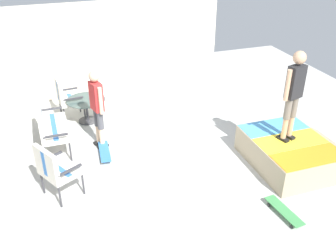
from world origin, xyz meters
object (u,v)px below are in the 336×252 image
skateboard_by_bench (105,152)px  skate_ramp (290,152)px  person_watching (97,103)px  patio_chair_near_house (66,96)px  person_skater (294,90)px  patio_table (86,106)px  patio_chair_by_wall (54,168)px  skateboard_spare (284,211)px  patio_bench (48,123)px

skateboard_by_bench → skate_ramp: bearing=-113.9°
skate_ramp → person_watching: 3.95m
patio_chair_near_house → person_skater: person_skater is taller
patio_chair_near_house → patio_table: (-0.27, -0.42, -0.21)m
patio_chair_near_house → person_watching: size_ratio=0.60×
patio_chair_by_wall → person_watching: 1.81m
patio_chair_by_wall → skateboard_spare: (-1.70, -3.46, -0.53)m
patio_bench → skateboard_spare: size_ratio=1.53×
patio_bench → skateboard_by_bench: patio_bench is taller
skateboard_spare → person_watching: bearing=37.8°
patio_table → skateboard_by_bench: (-1.60, -0.10, -0.32)m
patio_chair_near_house → patio_chair_by_wall: same height
person_watching → skateboard_by_bench: (-0.41, -0.00, -0.91)m
skate_ramp → patio_chair_by_wall: (0.46, 4.39, 0.34)m
skateboard_by_bench → patio_chair_by_wall: bearing=135.7°
patio_chair_near_house → skateboard_spare: 5.51m
patio_chair_by_wall → person_skater: size_ratio=0.58×
person_watching → skateboard_spare: person_watching is taller
patio_chair_near_house → person_watching: person_watching is taller
patio_table → skateboard_spare: 5.04m
person_watching → skateboard_by_bench: person_watching is taller
skateboard_spare → patio_chair_by_wall: bearing=63.8°
patio_bench → person_skater: (-2.01, -4.31, 0.96)m
patio_chair_by_wall → person_watching: bearing=-34.9°
skateboard_by_bench → skateboard_spare: same height
patio_table → skateboard_by_bench: patio_table is taller
skate_ramp → patio_bench: (2.10, 4.39, 0.34)m
patio_chair_near_house → person_watching: 1.59m
patio_chair_near_house → skateboard_spare: size_ratio=1.25×
skate_ramp → skateboard_spare: skate_ramp is taller
patio_chair_near_house → skateboard_by_bench: patio_chair_near_house is taller
patio_chair_near_house → skateboard_spare: (-4.61, -2.97, -0.53)m
patio_chair_by_wall → person_skater: bearing=-95.0°
patio_chair_by_wall → skateboard_by_bench: 1.54m
skate_ramp → skateboard_spare: bearing=143.1°
person_watching → person_skater: person_skater is taller
patio_chair_near_house → person_skater: (-3.28, -3.82, 0.96)m
patio_chair_near_house → skateboard_spare: patio_chair_near_house is taller
patio_chair_by_wall → person_skater: 4.43m
patio_chair_near_house → patio_table: 0.55m
skate_ramp → patio_chair_by_wall: patio_chair_by_wall is taller
skateboard_spare → patio_table: bearing=30.4°
patio_table → person_watching: (-1.18, -0.10, 0.59)m
skate_ramp → patio_chair_by_wall: 4.43m
patio_bench → patio_table: patio_bench is taller
skateboard_by_bench → skateboard_spare: size_ratio=1.00×
patio_bench → person_skater: 4.85m
patio_chair_by_wall → skateboard_by_bench: bearing=-44.3°
skateboard_by_bench → patio_bench: bearing=59.3°
skateboard_by_bench → patio_table: bearing=3.5°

